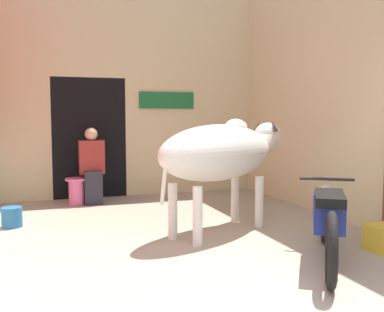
{
  "coord_description": "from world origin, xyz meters",
  "views": [
    {
      "loc": [
        -1.59,
        -2.83,
        1.45
      ],
      "look_at": [
        0.21,
        2.31,
        0.96
      ],
      "focal_mm": 42.0,
      "sensor_mm": 36.0,
      "label": 1
    }
  ],
  "objects_px": {
    "cow": "(223,152)",
    "bucket": "(12,217)",
    "plastic_stool": "(77,191)",
    "motorcycle_near": "(328,218)",
    "shopkeeper_seated": "(92,164)"
  },
  "relations": [
    {
      "from": "shopkeeper_seated",
      "to": "cow",
      "type": "bearing_deg",
      "value": -60.6
    },
    {
      "from": "shopkeeper_seated",
      "to": "bucket",
      "type": "relative_size",
      "value": 4.8
    },
    {
      "from": "plastic_stool",
      "to": "motorcycle_near",
      "type": "bearing_deg",
      "value": -60.93
    },
    {
      "from": "motorcycle_near",
      "to": "bucket",
      "type": "relative_size",
      "value": 6.78
    },
    {
      "from": "cow",
      "to": "plastic_stool",
      "type": "bearing_deg",
      "value": 124.32
    },
    {
      "from": "cow",
      "to": "motorcycle_near",
      "type": "relative_size",
      "value": 1.28
    },
    {
      "from": "cow",
      "to": "motorcycle_near",
      "type": "bearing_deg",
      "value": -70.67
    },
    {
      "from": "cow",
      "to": "shopkeeper_seated",
      "type": "height_order",
      "value": "cow"
    },
    {
      "from": "cow",
      "to": "bucket",
      "type": "height_order",
      "value": "cow"
    },
    {
      "from": "shopkeeper_seated",
      "to": "plastic_stool",
      "type": "bearing_deg",
      "value": -172.82
    },
    {
      "from": "motorcycle_near",
      "to": "cow",
      "type": "bearing_deg",
      "value": 109.33
    },
    {
      "from": "cow",
      "to": "plastic_stool",
      "type": "relative_size",
      "value": 5.15
    },
    {
      "from": "plastic_stool",
      "to": "bucket",
      "type": "bearing_deg",
      "value": -127.21
    },
    {
      "from": "motorcycle_near",
      "to": "plastic_stool",
      "type": "distance_m",
      "value": 4.31
    },
    {
      "from": "motorcycle_near",
      "to": "bucket",
      "type": "distance_m",
      "value": 3.96
    }
  ]
}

